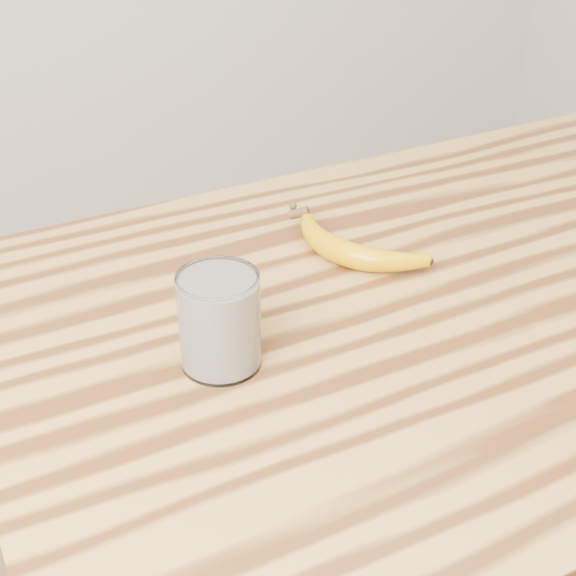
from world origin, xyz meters
name	(u,v)px	position (x,y,z in m)	size (l,w,h in m)	color
table	(447,363)	(0.00, 0.00, 0.77)	(1.20, 0.80, 0.90)	#A77738
smoothie_glass	(220,321)	(-0.33, -0.01, 0.96)	(0.09, 0.09, 0.11)	white
banana	(343,253)	(-0.11, 0.11, 0.92)	(0.10, 0.29, 0.04)	#CA8D00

